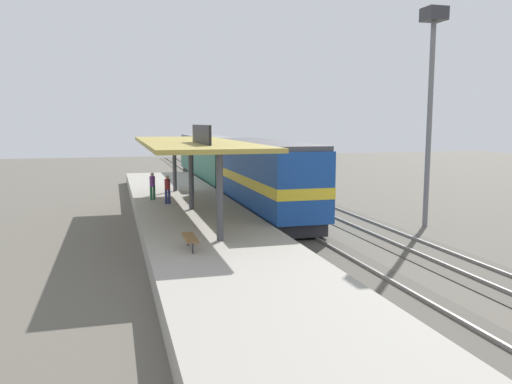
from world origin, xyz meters
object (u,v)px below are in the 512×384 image
(platform_bench, at_px, (190,238))
(light_mast, at_px, (432,72))
(passenger_carriage_single, at_px, (210,159))
(person_walking, at_px, (152,185))
(person_waiting, at_px, (167,188))
(locomotive, at_px, (264,178))

(platform_bench, bearing_deg, light_mast, 21.27)
(platform_bench, relative_size, light_mast, 0.15)
(passenger_carriage_single, height_order, person_walking, passenger_carriage_single)
(platform_bench, bearing_deg, person_waiting, 88.41)
(light_mast, bearing_deg, person_waiting, 155.59)
(light_mast, relative_size, person_waiting, 6.84)
(platform_bench, relative_size, passenger_carriage_single, 0.08)
(light_mast, height_order, person_walking, light_mast)
(passenger_carriage_single, relative_size, person_walking, 11.70)
(passenger_carriage_single, bearing_deg, platform_bench, -101.89)
(light_mast, bearing_deg, passenger_carriage_single, 108.64)
(platform_bench, bearing_deg, locomotive, 60.24)
(locomotive, bearing_deg, light_mast, -33.27)
(locomotive, bearing_deg, person_walking, 155.76)
(light_mast, distance_m, person_waiting, 16.19)
(platform_bench, distance_m, person_waiting, 11.51)
(passenger_carriage_single, height_order, person_waiting, passenger_carriage_single)
(locomotive, bearing_deg, person_waiting, 170.02)
(locomotive, height_order, passenger_carriage_single, locomotive)
(passenger_carriage_single, relative_size, person_waiting, 11.70)
(platform_bench, xyz_separation_m, person_walking, (-0.42, 13.38, 0.51))
(platform_bench, distance_m, light_mast, 16.40)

